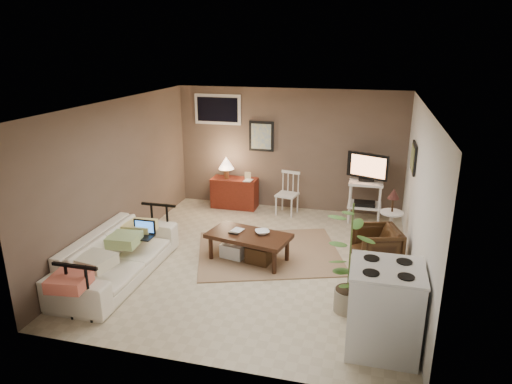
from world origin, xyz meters
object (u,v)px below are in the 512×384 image
(stove, at_px, (384,309))
(spindle_chair, at_px, (287,195))
(red_console, at_px, (234,190))
(coffee_table, at_px, (248,245))
(potted_plant, at_px, (350,255))
(sofa, at_px, (117,249))
(side_table, at_px, (392,211))
(armchair, at_px, (376,245))
(tv_stand, at_px, (366,186))

(stove, bearing_deg, spindle_chair, 114.63)
(red_console, bearing_deg, coffee_table, -67.84)
(coffee_table, distance_m, potted_plant, 1.94)
(stove, bearing_deg, potted_plant, 121.70)
(sofa, xyz_separation_m, spindle_chair, (1.86, 3.13, -0.05))
(side_table, bearing_deg, armchair, -106.42)
(spindle_chair, height_order, stove, stove)
(coffee_table, distance_m, red_console, 2.46)
(tv_stand, bearing_deg, stove, -85.52)
(red_console, xyz_separation_m, side_table, (3.05, -1.17, 0.25))
(red_console, height_order, spindle_chair, red_console)
(spindle_chair, distance_m, stove, 4.26)
(coffee_table, height_order, spindle_chair, spindle_chair)
(tv_stand, bearing_deg, red_console, 177.31)
(sofa, bearing_deg, tv_stand, -46.97)
(coffee_table, xyz_separation_m, spindle_chair, (0.20, 2.17, 0.13))
(coffee_table, distance_m, stove, 2.62)
(stove, bearing_deg, armchair, 92.09)
(sofa, relative_size, tv_stand, 1.72)
(red_console, relative_size, side_table, 1.06)
(tv_stand, bearing_deg, spindle_chair, 179.38)
(coffee_table, bearing_deg, armchair, 10.60)
(spindle_chair, xyz_separation_m, stove, (1.78, -3.87, 0.10))
(coffee_table, height_order, side_table, side_table)
(stove, bearing_deg, side_table, 87.02)
(sofa, distance_m, tv_stand, 4.57)
(spindle_chair, height_order, tv_stand, tv_stand)
(armchair, height_order, stove, stove)
(tv_stand, xyz_separation_m, side_table, (0.45, -1.05, -0.07))
(side_table, bearing_deg, tv_stand, 113.18)
(tv_stand, height_order, side_table, tv_stand)
(spindle_chair, bearing_deg, tv_stand, -0.62)
(red_console, height_order, side_table, red_console)
(tv_stand, distance_m, stove, 3.87)
(tv_stand, xyz_separation_m, armchair, (0.23, -1.80, -0.36))
(coffee_table, xyz_separation_m, potted_plant, (1.56, -1.04, 0.51))
(stove, bearing_deg, tv_stand, 94.48)
(coffee_table, bearing_deg, sofa, -150.00)
(tv_stand, xyz_separation_m, potted_plant, (-0.11, -3.19, 0.08))
(red_console, distance_m, potted_plant, 4.16)
(tv_stand, relative_size, armchair, 2.00)
(armchair, xyz_separation_m, potted_plant, (-0.34, -1.39, 0.45))
(armchair, distance_m, potted_plant, 1.50)
(red_console, bearing_deg, potted_plant, -53.06)
(armchair, bearing_deg, side_table, 145.83)
(coffee_table, bearing_deg, potted_plant, -33.54)
(red_console, relative_size, spindle_chair, 1.26)
(armchair, relative_size, potted_plant, 0.45)
(potted_plant, bearing_deg, armchair, 76.40)
(potted_plant, bearing_deg, coffee_table, 146.46)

